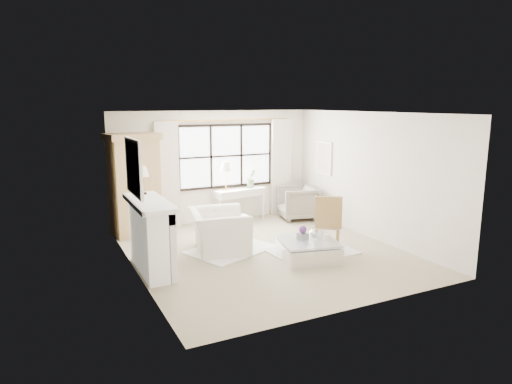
% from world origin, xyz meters
% --- Properties ---
extents(floor, '(5.50, 5.50, 0.00)m').
position_xyz_m(floor, '(0.00, 0.00, 0.00)').
color(floor, tan).
rests_on(floor, ground).
extents(ceiling, '(5.50, 5.50, 0.00)m').
position_xyz_m(ceiling, '(0.00, 0.00, 2.70)').
color(ceiling, silver).
rests_on(ceiling, ground).
extents(wall_back, '(5.00, 0.00, 5.00)m').
position_xyz_m(wall_back, '(0.00, 2.75, 1.35)').
color(wall_back, white).
rests_on(wall_back, ground).
extents(wall_front, '(5.00, 0.00, 5.00)m').
position_xyz_m(wall_front, '(0.00, -2.75, 1.35)').
color(wall_front, beige).
rests_on(wall_front, ground).
extents(wall_left, '(0.00, 5.50, 5.50)m').
position_xyz_m(wall_left, '(-2.50, 0.00, 1.35)').
color(wall_left, silver).
rests_on(wall_left, ground).
extents(wall_right, '(0.00, 5.50, 5.50)m').
position_xyz_m(wall_right, '(2.50, 0.00, 1.35)').
color(wall_right, beige).
rests_on(wall_right, ground).
extents(window_pane, '(2.40, 0.02, 1.50)m').
position_xyz_m(window_pane, '(0.30, 2.73, 1.60)').
color(window_pane, white).
rests_on(window_pane, wall_back).
extents(window_frame, '(2.50, 0.04, 1.50)m').
position_xyz_m(window_frame, '(0.30, 2.72, 1.60)').
color(window_frame, black).
rests_on(window_frame, wall_back).
extents(curtain_rod, '(3.30, 0.04, 0.04)m').
position_xyz_m(curtain_rod, '(0.30, 2.67, 2.47)').
color(curtain_rod, '#BD8941').
rests_on(curtain_rod, wall_back).
extents(curtain_left, '(0.55, 0.10, 2.47)m').
position_xyz_m(curtain_left, '(-1.20, 2.65, 1.24)').
color(curtain_left, silver).
rests_on(curtain_left, ground).
extents(curtain_right, '(0.55, 0.10, 2.47)m').
position_xyz_m(curtain_right, '(1.80, 2.65, 1.24)').
color(curtain_right, silver).
rests_on(curtain_right, ground).
extents(fireplace, '(0.58, 1.66, 1.26)m').
position_xyz_m(fireplace, '(-2.27, 0.00, 0.65)').
color(fireplace, white).
rests_on(fireplace, ground).
extents(mirror_frame, '(0.05, 1.15, 0.95)m').
position_xyz_m(mirror_frame, '(-2.47, 0.00, 1.84)').
color(mirror_frame, white).
rests_on(mirror_frame, wall_left).
extents(mirror_glass, '(0.02, 1.00, 0.80)m').
position_xyz_m(mirror_glass, '(-2.44, 0.00, 1.84)').
color(mirror_glass, silver).
rests_on(mirror_glass, wall_left).
extents(art_frame, '(0.04, 0.62, 0.82)m').
position_xyz_m(art_frame, '(2.47, 1.70, 1.55)').
color(art_frame, white).
rests_on(art_frame, wall_right).
extents(art_canvas, '(0.01, 0.52, 0.72)m').
position_xyz_m(art_canvas, '(2.45, 1.70, 1.55)').
color(art_canvas, beige).
rests_on(art_canvas, wall_right).
extents(mantel_lamp, '(0.22, 0.22, 0.51)m').
position_xyz_m(mantel_lamp, '(-2.21, 0.57, 1.65)').
color(mantel_lamp, black).
rests_on(mantel_lamp, fireplace).
extents(armoire, '(1.23, 0.90, 2.24)m').
position_xyz_m(armoire, '(-2.01, 2.42, 1.14)').
color(armoire, tan).
rests_on(armoire, floor).
extents(console_table, '(1.35, 0.63, 0.80)m').
position_xyz_m(console_table, '(0.54, 2.50, 0.40)').
color(console_table, white).
rests_on(console_table, floor).
extents(console_lamp, '(0.28, 0.28, 0.69)m').
position_xyz_m(console_lamp, '(0.20, 2.52, 1.36)').
color(console_lamp, '#B4813E').
rests_on(console_lamp, console_table).
extents(orchid_plant, '(0.27, 0.23, 0.46)m').
position_xyz_m(orchid_plant, '(0.88, 2.51, 1.03)').
color(orchid_plant, '#637C53').
rests_on(orchid_plant, console_table).
extents(side_table, '(0.40, 0.40, 0.51)m').
position_xyz_m(side_table, '(-0.10, 1.09, 0.33)').
color(side_table, silver).
rests_on(side_table, floor).
extents(rug_left, '(1.93, 1.65, 0.03)m').
position_xyz_m(rug_left, '(-0.56, 0.43, 0.01)').
color(rug_left, white).
rests_on(rug_left, floor).
extents(rug_right, '(1.65, 1.29, 0.03)m').
position_xyz_m(rug_right, '(0.81, -0.37, 0.01)').
color(rug_right, white).
rests_on(rug_right, floor).
extents(club_armchair, '(1.31, 1.44, 0.81)m').
position_xyz_m(club_armchair, '(-0.78, 0.52, 0.40)').
color(club_armchair, white).
rests_on(club_armchair, floor).
extents(wingback_chair, '(1.09, 1.07, 0.83)m').
position_xyz_m(wingback_chair, '(1.92, 2.01, 0.41)').
color(wingback_chair, gray).
rests_on(wingback_chair, floor).
extents(french_chair, '(0.66, 0.66, 1.08)m').
position_xyz_m(french_chair, '(1.25, -0.27, 0.31)').
color(french_chair, '#A88146').
rests_on(french_chair, floor).
extents(coffee_table, '(1.20, 1.20, 0.38)m').
position_xyz_m(coffee_table, '(0.52, -0.70, 0.18)').
color(coffee_table, white).
rests_on(coffee_table, floor).
extents(planter_box, '(0.19, 0.19, 0.12)m').
position_xyz_m(planter_box, '(0.43, -0.64, 0.44)').
color(planter_box, slate).
rests_on(planter_box, coffee_table).
extents(planter_flowers, '(0.15, 0.15, 0.15)m').
position_xyz_m(planter_flowers, '(0.43, -0.64, 0.58)').
color(planter_flowers, '#582C70').
rests_on(planter_flowers, planter_box).
extents(pillar_candle, '(0.09, 0.09, 0.12)m').
position_xyz_m(pillar_candle, '(0.80, -0.87, 0.44)').
color(pillar_candle, beige).
rests_on(pillar_candle, coffee_table).
extents(coffee_vase, '(0.17, 0.17, 0.17)m').
position_xyz_m(coffee_vase, '(0.73, -0.54, 0.46)').
color(coffee_vase, silver).
rests_on(coffee_vase, coffee_table).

